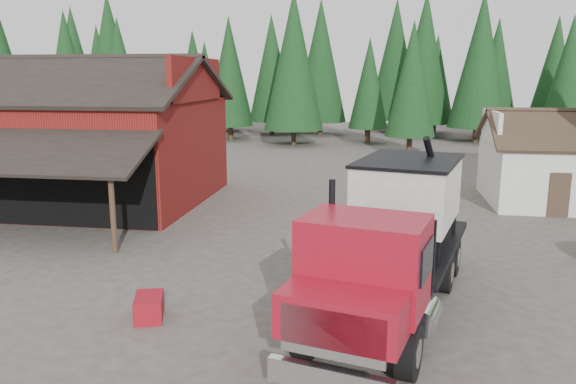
# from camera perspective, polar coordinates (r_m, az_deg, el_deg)

# --- Properties ---
(ground) EXTENTS (120.00, 120.00, 0.00)m
(ground) POSITION_cam_1_polar(r_m,az_deg,el_deg) (17.34, -3.25, -9.16)
(ground) COLOR #453D36
(ground) RESTS_ON ground
(red_barn) EXTENTS (12.80, 13.63, 7.18)m
(red_barn) POSITION_cam_1_polar(r_m,az_deg,el_deg) (29.74, -20.22, 4.31)
(red_barn) COLOR maroon
(red_barn) RESTS_ON ground
(farmhouse) EXTENTS (8.60, 6.42, 4.65)m
(farmhouse) POSITION_cam_1_polar(r_m,az_deg,el_deg) (30.65, 27.06, 2.01)
(farmhouse) COLOR silver
(farmhouse) RESTS_ON ground
(conifer_backdrop) EXTENTS (76.00, 16.00, 16.00)m
(conifer_backdrop) POSITION_cam_1_polar(r_m,az_deg,el_deg) (58.24, 5.67, 5.65)
(conifer_backdrop) COLOR black
(conifer_backdrop) RESTS_ON ground
(near_pine_a) EXTENTS (4.40, 4.40, 11.40)m
(near_pine_a) POSITION_cam_1_polar(r_m,az_deg,el_deg) (50.71, -21.49, 11.23)
(near_pine_a) COLOR #382619
(near_pine_a) RESTS_ON ground
(near_pine_b) EXTENTS (3.96, 3.96, 10.40)m
(near_pine_b) POSITION_cam_1_polar(r_m,az_deg,el_deg) (45.87, 12.50, 11.15)
(near_pine_b) COLOR #382619
(near_pine_b) RESTS_ON ground
(near_pine_d) EXTENTS (5.28, 5.28, 13.40)m
(near_pine_d) POSITION_cam_1_polar(r_m,az_deg,el_deg) (50.39, 0.59, 13.17)
(near_pine_d) COLOR #382619
(near_pine_d) RESTS_ON ground
(feed_truck) EXTENTS (4.99, 10.29, 4.49)m
(feed_truck) POSITION_cam_1_polar(r_m,az_deg,el_deg) (14.97, 10.68, -4.31)
(feed_truck) COLOR black
(feed_truck) RESTS_ON ground
(equip_box) EXTENTS (1.01, 1.26, 0.60)m
(equip_box) POSITION_cam_1_polar(r_m,az_deg,el_deg) (15.28, -13.93, -11.29)
(equip_box) COLOR maroon
(equip_box) RESTS_ON ground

